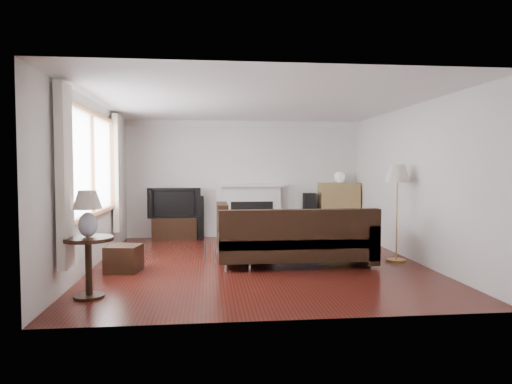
{
  "coord_description": "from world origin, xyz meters",
  "views": [
    {
      "loc": [
        -0.78,
        -7.09,
        1.5
      ],
      "look_at": [
        0.0,
        0.3,
        1.1
      ],
      "focal_mm": 32.0,
      "sensor_mm": 36.0,
      "label": 1
    }
  ],
  "objects": [
    {
      "name": "room",
      "position": [
        0.0,
        0.0,
        1.25
      ],
      "size": [
        5.1,
        5.6,
        2.54
      ],
      "color": "#481610",
      "rests_on": "ground"
    },
    {
      "name": "window",
      "position": [
        -2.45,
        -0.2,
        1.55
      ],
      "size": [
        0.12,
        2.74,
        1.54
      ],
      "primitive_type": "cube",
      "color": "brown",
      "rests_on": "room"
    },
    {
      "name": "curtain_near",
      "position": [
        -2.4,
        -1.72,
        1.4
      ],
      "size": [
        0.1,
        0.35,
        2.1
      ],
      "primitive_type": "cube",
      "color": "silver",
      "rests_on": "room"
    },
    {
      "name": "curtain_far",
      "position": [
        -2.4,
        1.32,
        1.4
      ],
      "size": [
        0.1,
        0.35,
        2.1
      ],
      "primitive_type": "cube",
      "color": "silver",
      "rests_on": "room"
    },
    {
      "name": "fireplace",
      "position": [
        0.15,
        2.64,
        0.57
      ],
      "size": [
        1.4,
        0.26,
        1.15
      ],
      "primitive_type": "cube",
      "color": "white",
      "rests_on": "room"
    },
    {
      "name": "tv_stand",
      "position": [
        -1.47,
        2.5,
        0.23
      ],
      "size": [
        0.91,
        0.41,
        0.46
      ],
      "primitive_type": "cube",
      "color": "black",
      "rests_on": "ground"
    },
    {
      "name": "television",
      "position": [
        -1.47,
        2.5,
        0.77
      ],
      "size": [
        1.09,
        0.14,
        0.63
      ],
      "primitive_type": "imported",
      "color": "black",
      "rests_on": "tv_stand"
    },
    {
      "name": "speaker_left",
      "position": [
        -1.04,
        2.54,
        0.45
      ],
      "size": [
        0.33,
        0.36,
        0.9
      ],
      "primitive_type": "cube",
      "rotation": [
        0.0,
        0.0,
        -0.32
      ],
      "color": "black",
      "rests_on": "ground"
    },
    {
      "name": "speaker_right",
      "position": [
        1.4,
        2.55,
        0.47
      ],
      "size": [
        0.29,
        0.33,
        0.95
      ],
      "primitive_type": "cube",
      "rotation": [
        0.0,
        0.0,
        -0.07
      ],
      "color": "black",
      "rests_on": "ground"
    },
    {
      "name": "bookshelf",
      "position": [
        2.05,
        2.52,
        0.58
      ],
      "size": [
        0.85,
        0.4,
        1.17
      ],
      "primitive_type": "cube",
      "color": "#9E8049",
      "rests_on": "ground"
    },
    {
      "name": "globe_lamp",
      "position": [
        2.05,
        2.52,
        1.29
      ],
      "size": [
        0.24,
        0.24,
        0.24
      ],
      "primitive_type": "sphere",
      "color": "white",
      "rests_on": "bookshelf"
    },
    {
      "name": "sectional_sofa",
      "position": [
        0.56,
        -0.24,
        0.42
      ],
      "size": [
        2.57,
        1.88,
        0.83
      ],
      "primitive_type": "cube",
      "color": "black",
      "rests_on": "ground"
    },
    {
      "name": "coffee_table",
      "position": [
        0.54,
        1.01,
        0.2
      ],
      "size": [
        1.13,
        0.87,
        0.39
      ],
      "primitive_type": "cube",
      "rotation": [
        0.0,
        0.0,
        0.37
      ],
      "color": "#997E49",
      "rests_on": "ground"
    },
    {
      "name": "footstool",
      "position": [
        -1.99,
        -0.43,
        0.19
      ],
      "size": [
        0.52,
        0.52,
        0.38
      ],
      "primitive_type": "cube",
      "rotation": [
        0.0,
        0.0,
        -0.17
      ],
      "color": "black",
      "rests_on": "ground"
    },
    {
      "name": "floor_lamp",
      "position": [
        2.22,
        -0.12,
        0.78
      ],
      "size": [
        0.42,
        0.42,
        1.55
      ],
      "primitive_type": "cube",
      "rotation": [
        0.0,
        0.0,
        -0.06
      ],
      "color": "#BD8A41",
      "rests_on": "ground"
    },
    {
      "name": "side_table",
      "position": [
        -2.15,
        -1.74,
        0.35
      ],
      "size": [
        0.56,
        0.56,
        0.7
      ],
      "primitive_type": "cube",
      "color": "black",
      "rests_on": "ground"
    },
    {
      "name": "table_lamp",
      "position": [
        -2.15,
        -1.74,
        0.97
      ],
      "size": [
        0.33,
        0.33,
        0.53
      ],
      "primitive_type": "cube",
      "color": "silver",
      "rests_on": "side_table"
    }
  ]
}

